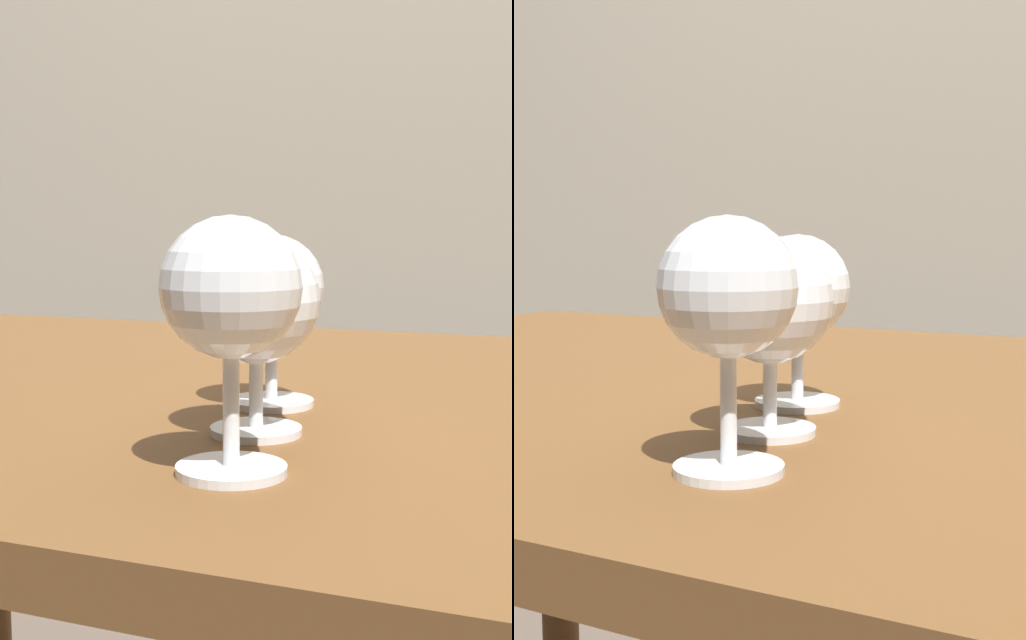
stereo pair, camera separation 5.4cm
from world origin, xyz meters
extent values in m
cube|color=#B2A893|center=(0.00, 1.01, 1.30)|extent=(5.00, 0.08, 2.60)
cube|color=brown|center=(0.00, 0.00, 0.76)|extent=(1.30, 0.79, 0.03)
cylinder|color=white|center=(0.06, -0.27, 0.78)|extent=(0.06, 0.06, 0.00)
cylinder|color=white|center=(0.06, -0.27, 0.82)|extent=(0.01, 0.01, 0.07)
sphere|color=white|center=(0.06, -0.27, 0.88)|extent=(0.08, 0.08, 0.08)
ellipsoid|color=pink|center=(0.06, -0.27, 0.88)|extent=(0.07, 0.07, 0.04)
cylinder|color=white|center=(0.04, -0.18, 0.78)|extent=(0.06, 0.06, 0.00)
cylinder|color=white|center=(0.04, -0.18, 0.81)|extent=(0.01, 0.01, 0.06)
sphere|color=white|center=(0.04, -0.18, 0.86)|extent=(0.08, 0.08, 0.08)
ellipsoid|color=maroon|center=(0.04, -0.18, 0.86)|extent=(0.07, 0.07, 0.04)
cylinder|color=white|center=(0.02, -0.09, 0.78)|extent=(0.06, 0.06, 0.00)
cylinder|color=white|center=(0.02, -0.09, 0.81)|extent=(0.01, 0.01, 0.06)
sphere|color=white|center=(0.02, -0.09, 0.86)|extent=(0.08, 0.08, 0.08)
ellipsoid|color=maroon|center=(0.02, -0.09, 0.86)|extent=(0.07, 0.07, 0.03)
camera|label=1|loc=(0.24, -0.68, 0.91)|focal=48.19mm
camera|label=2|loc=(0.29, -0.66, 0.91)|focal=48.19mm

